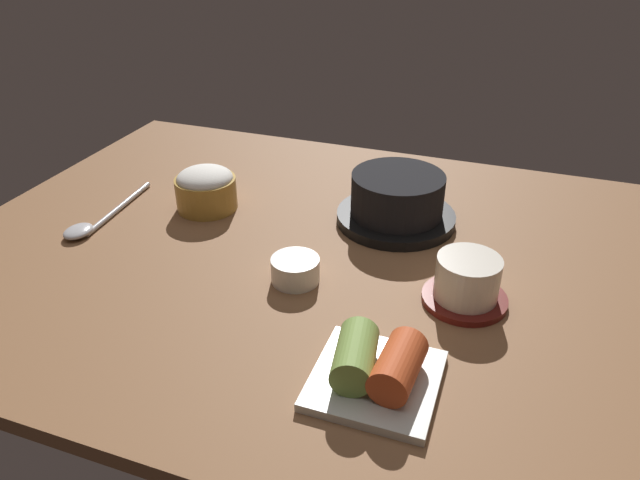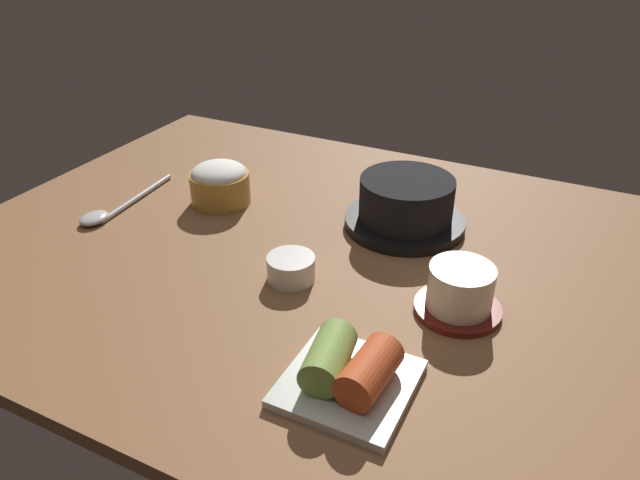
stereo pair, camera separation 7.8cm
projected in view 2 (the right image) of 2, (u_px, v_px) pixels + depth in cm
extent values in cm
cube|color=brown|center=(313.00, 255.00, 82.18)|extent=(100.00, 76.00, 2.00)
cylinder|color=black|center=(404.00, 222.00, 86.80)|extent=(17.41, 17.41, 1.49)
cylinder|color=black|center=(406.00, 199.00, 84.88)|extent=(13.43, 13.43, 6.04)
cylinder|color=#D15619|center=(408.00, 181.00, 83.50)|extent=(11.82, 11.82, 0.60)
cylinder|color=#B78C38|center=(220.00, 188.00, 92.64)|extent=(9.24, 9.24, 4.94)
ellipsoid|color=white|center=(219.00, 173.00, 91.38)|extent=(8.50, 8.50, 3.23)
cylinder|color=maroon|center=(457.00, 308.00, 69.43)|extent=(10.13, 10.13, 0.80)
cylinder|color=silver|center=(461.00, 287.00, 67.91)|extent=(7.54, 7.54, 5.20)
cylinder|color=#C6D18C|center=(463.00, 270.00, 66.74)|extent=(6.41, 6.41, 0.40)
cylinder|color=white|center=(291.00, 268.00, 74.66)|extent=(6.09, 6.09, 3.17)
cylinder|color=brown|center=(291.00, 259.00, 74.01)|extent=(4.99, 4.99, 0.50)
cube|color=silver|center=(348.00, 384.00, 58.74)|extent=(12.34, 12.34, 1.00)
cylinder|color=#7A9E47|center=(329.00, 357.00, 58.29)|extent=(5.19, 7.96, 4.07)
cylinder|color=#C64C23|center=(369.00, 371.00, 56.63)|extent=(4.56, 7.66, 4.07)
cylinder|color=#B7B7BC|center=(138.00, 197.00, 94.38)|extent=(2.13, 17.31, 0.80)
ellipsoid|color=#B7B7BC|center=(94.00, 218.00, 87.82)|extent=(3.60, 4.68, 1.26)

